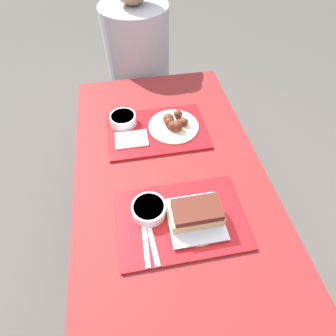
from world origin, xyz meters
name	(u,v)px	position (x,y,z in m)	size (l,w,h in m)	color
ground_plane	(170,245)	(0.00, 0.00, 0.00)	(12.00, 12.00, 0.00)	#4C4742
picnic_table	(171,190)	(0.00, 0.00, 0.62)	(0.77, 1.41, 0.72)	maroon
picnic_bench_far	(147,102)	(0.00, 0.93, 0.38)	(0.73, 0.28, 0.46)	maroon
tray_near	(180,220)	(0.00, -0.20, 0.73)	(0.45, 0.30, 0.01)	#B21419
tray_far	(157,131)	(-0.02, 0.26, 0.73)	(0.45, 0.30, 0.01)	#B21419
bowl_coleslaw_near	(149,209)	(-0.11, -0.16, 0.76)	(0.12, 0.12, 0.05)	silver
brisket_sandwich_plate	(196,215)	(0.05, -0.22, 0.77)	(0.19, 0.19, 0.09)	beige
plastic_fork_near	(146,242)	(-0.13, -0.26, 0.74)	(0.02, 0.17, 0.00)	white
plastic_knife_near	(152,241)	(-0.11, -0.26, 0.74)	(0.03, 0.17, 0.00)	white
bowl_coleslaw_far	(123,119)	(-0.16, 0.33, 0.76)	(0.12, 0.12, 0.05)	silver
wings_plate_far	(174,124)	(0.06, 0.27, 0.75)	(0.23, 0.23, 0.06)	beige
napkin_far	(132,139)	(-0.14, 0.22, 0.74)	(0.14, 0.10, 0.01)	white
person_seated_across	(137,51)	(-0.03, 0.93, 0.77)	(0.38, 0.38, 0.74)	#9E9EA3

